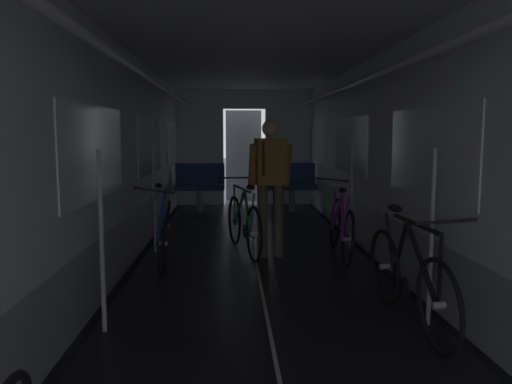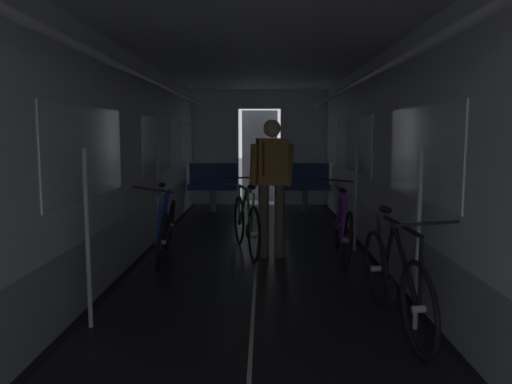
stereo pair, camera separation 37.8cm
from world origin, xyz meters
name	(u,v)px [view 2 (the right image)]	position (x,y,z in m)	size (l,w,h in m)	color
train_car_shell	(255,116)	(0.00, 3.60, 1.70)	(3.14, 12.34, 2.57)	black
bench_seat_far_left	(213,182)	(-0.90, 8.07, 0.57)	(0.98, 0.51, 0.95)	gray
bench_seat_far_right	(305,183)	(0.90, 8.07, 0.57)	(0.98, 0.51, 0.95)	gray
bicycle_black	(395,280)	(1.11, 2.12, 0.38)	(0.44, 1.69, 0.94)	black
bicycle_purple	(343,228)	(1.05, 4.29, 0.38)	(0.44, 1.69, 0.95)	black
bicycle_blue	(166,229)	(-1.09, 4.21, 0.38)	(0.44, 1.70, 0.96)	black
person_cyclist_aisle	(272,175)	(0.19, 4.34, 1.02)	(0.56, 0.44, 1.69)	brown
bicycle_green_in_aisle	(246,223)	(-0.13, 4.61, 0.38)	(0.54, 1.66, 0.94)	black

